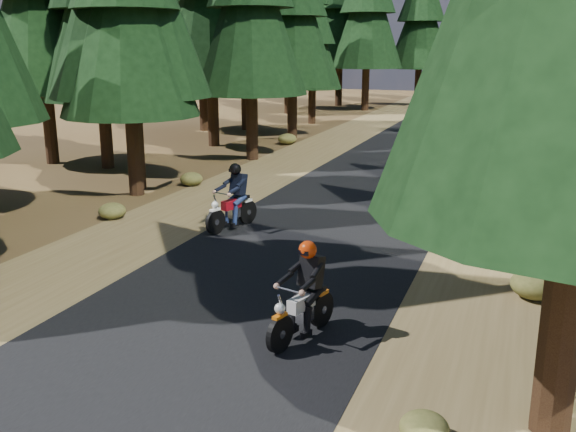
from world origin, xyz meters
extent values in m
plane|color=#412D17|center=(0.00, 0.00, 0.00)|extent=(120.00, 120.00, 0.00)
cube|color=black|center=(0.00, 5.00, 0.01)|extent=(6.00, 100.00, 0.01)
cube|color=brown|center=(-4.60, 5.00, 0.00)|extent=(3.20, 100.00, 0.01)
cube|color=brown|center=(4.60, 5.00, 0.00)|extent=(3.20, 100.00, 0.01)
cylinder|color=black|center=(5.66, -3.70, 2.92)|extent=(0.53, 0.53, 5.85)
cylinder|color=black|center=(-7.26, 6.17, 2.67)|extent=(0.51, 0.51, 5.34)
cone|color=black|center=(-7.26, 6.17, 6.01)|extent=(4.54, 4.54, 6.68)
cylinder|color=black|center=(6.06, 4.48, 2.26)|extent=(0.48, 0.48, 4.52)
cylinder|color=black|center=(-7.70, 6.96, 3.21)|extent=(0.56, 0.56, 6.43)
cylinder|color=black|center=(-11.13, 9.93, 2.78)|extent=(0.52, 0.52, 5.56)
cone|color=black|center=(-11.13, 9.93, 6.26)|extent=(4.73, 4.73, 6.95)
cylinder|color=black|center=(-6.35, 13.89, 2.86)|extent=(0.53, 0.53, 5.72)
cone|color=black|center=(-6.35, 13.89, 6.43)|extent=(4.86, 4.86, 7.15)
cylinder|color=black|center=(-9.76, 16.85, 3.18)|extent=(0.55, 0.55, 6.37)
cylinder|color=black|center=(-7.00, 20.76, 2.82)|extent=(0.53, 0.53, 5.64)
cone|color=black|center=(-7.00, 20.76, 6.34)|extent=(4.79, 4.79, 7.05)
cylinder|color=black|center=(-10.86, 23.22, 2.72)|extent=(0.52, 0.52, 5.45)
cone|color=black|center=(-10.86, 23.22, 6.13)|extent=(4.63, 4.63, 6.81)
cylinder|color=black|center=(-8.12, 27.46, 2.21)|extent=(0.48, 0.48, 4.42)
cone|color=black|center=(-8.12, 27.46, 4.97)|extent=(3.76, 3.76, 5.52)
cone|color=black|center=(-8.12, 27.46, 6.96)|extent=(2.87, 2.87, 3.98)
cylinder|color=black|center=(-11.79, 32.77, 2.37)|extent=(0.49, 0.49, 4.75)
cone|color=black|center=(-11.79, 32.77, 5.34)|extent=(4.04, 4.04, 5.93)
cone|color=black|center=(-11.79, 32.77, 7.48)|extent=(3.09, 3.09, 4.27)
cylinder|color=black|center=(-14.00, 10.00, 3.00)|extent=(0.54, 0.54, 6.00)
cylinder|color=black|center=(-13.00, 22.00, 3.20)|extent=(0.56, 0.56, 6.40)
cone|color=black|center=(-13.00, 22.00, 7.20)|extent=(5.44, 5.44, 8.00)
cylinder|color=black|center=(-7.00, 37.00, 3.20)|extent=(0.56, 0.56, 6.40)
cone|color=black|center=(-7.00, 37.00, 7.20)|extent=(5.44, 5.44, 8.00)
cylinder|color=black|center=(7.00, 37.00, 3.00)|extent=(0.54, 0.54, 6.00)
cone|color=black|center=(7.00, 37.00, 6.75)|extent=(5.10, 5.10, 7.50)
cylinder|color=black|center=(-10.00, 40.00, 3.40)|extent=(0.57, 0.57, 6.80)
cone|color=black|center=(-10.00, 40.00, 7.65)|extent=(5.78, 5.78, 8.50)
cylinder|color=black|center=(-4.00, 43.00, 3.00)|extent=(0.54, 0.54, 6.00)
cone|color=black|center=(-4.00, 43.00, 6.75)|extent=(5.10, 5.10, 7.50)
cylinder|color=black|center=(4.00, 43.00, 3.20)|extent=(0.56, 0.56, 6.40)
cone|color=black|center=(4.00, 43.00, 7.20)|extent=(5.44, 5.44, 8.00)
cylinder|color=black|center=(0.00, 46.00, 3.40)|extent=(0.57, 0.57, 6.80)
cone|color=black|center=(0.00, 46.00, 7.65)|extent=(5.78, 5.78, 8.50)
cylinder|color=black|center=(-13.00, 36.00, 2.80)|extent=(0.52, 0.52, 5.60)
cone|color=black|center=(-13.00, 36.00, 6.30)|extent=(4.76, 4.76, 7.00)
ellipsoid|color=#474C1E|center=(5.45, 1.11, 0.29)|extent=(0.97, 0.97, 0.58)
ellipsoid|color=#474C1E|center=(5.80, 6.62, 0.27)|extent=(0.90, 0.90, 0.54)
ellipsoid|color=#474C1E|center=(5.84, 10.55, 0.21)|extent=(0.71, 0.71, 0.43)
ellipsoid|color=#474C1E|center=(-6.44, 18.51, 0.28)|extent=(0.94, 0.94, 0.56)
ellipsoid|color=#474C1E|center=(-6.15, 3.23, 0.24)|extent=(0.79, 0.79, 0.48)
ellipsoid|color=#474C1E|center=(-6.21, 8.08, 0.24)|extent=(0.82, 0.82, 0.49)
ellipsoid|color=#474C1E|center=(5.39, 21.41, 0.21)|extent=(0.69, 0.69, 0.41)
ellipsoid|color=#474C1E|center=(4.14, -4.55, 0.19)|extent=(0.65, 0.65, 0.39)
cube|color=black|center=(1.68, -2.30, 1.18)|extent=(0.44, 0.33, 0.56)
sphere|color=#BA2F07|center=(1.68, -2.30, 1.58)|extent=(0.38, 0.38, 0.31)
cube|color=black|center=(-2.40, 3.49, 1.23)|extent=(0.46, 0.35, 0.59)
sphere|color=black|center=(-2.40, 3.49, 1.66)|extent=(0.41, 0.41, 0.33)
camera|label=1|loc=(5.05, -11.93, 4.95)|focal=40.00mm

